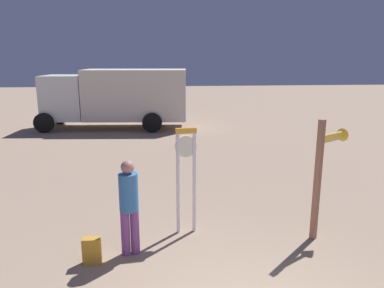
% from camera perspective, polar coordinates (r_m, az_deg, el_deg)
% --- Properties ---
extents(standing_clock, '(0.42, 0.13, 2.10)m').
position_cam_1_polar(standing_clock, '(7.12, -0.92, -3.97)').
color(standing_clock, white).
rests_on(standing_clock, ground_plane).
extents(arrow_sign, '(0.92, 0.67, 2.31)m').
position_cam_1_polar(arrow_sign, '(7.44, 20.34, -2.26)').
color(arrow_sign, '#9F684E').
rests_on(arrow_sign, ground_plane).
extents(person_near_clock, '(0.33, 0.33, 1.72)m').
position_cam_1_polar(person_near_clock, '(6.51, -9.69, -8.95)').
color(person_near_clock, '#7E4187').
rests_on(person_near_clock, ground_plane).
extents(backpack, '(0.30, 0.20, 0.46)m').
position_cam_1_polar(backpack, '(6.68, -15.15, -15.61)').
color(backpack, '#C58928').
rests_on(backpack, ground_plane).
extents(box_truck_near, '(7.10, 2.87, 2.81)m').
position_cam_1_polar(box_truck_near, '(18.27, -11.36, 7.31)').
color(box_truck_near, beige).
rests_on(box_truck_near, ground_plane).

